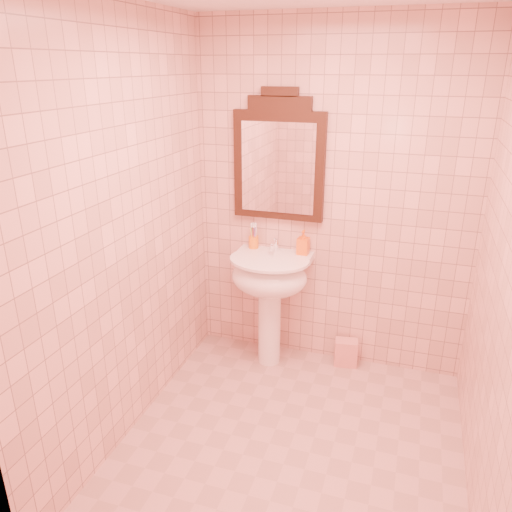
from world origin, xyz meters
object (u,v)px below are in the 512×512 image
(pedestal_sink, at_px, (269,284))
(toothbrush_cup, at_px, (254,242))
(soap_dispenser, at_px, (303,242))
(mirror, at_px, (279,160))
(towel, at_px, (346,352))

(pedestal_sink, relative_size, toothbrush_cup, 5.06)
(soap_dispenser, bearing_deg, toothbrush_cup, -178.49)
(pedestal_sink, relative_size, mirror, 0.94)
(mirror, bearing_deg, toothbrush_cup, -169.50)
(pedestal_sink, xyz_separation_m, toothbrush_cup, (-0.18, 0.17, 0.25))
(mirror, xyz_separation_m, soap_dispenser, (0.21, -0.04, -0.58))
(mirror, xyz_separation_m, toothbrush_cup, (-0.18, -0.03, -0.62))
(pedestal_sink, bearing_deg, toothbrush_cup, 136.60)
(toothbrush_cup, bearing_deg, towel, -2.13)
(pedestal_sink, relative_size, soap_dispenser, 4.72)
(toothbrush_cup, height_order, towel, toothbrush_cup)
(pedestal_sink, distance_m, mirror, 0.89)
(pedestal_sink, distance_m, toothbrush_cup, 0.35)
(pedestal_sink, xyz_separation_m, soap_dispenser, (0.21, 0.16, 0.29))
(pedestal_sink, relative_size, towel, 4.15)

